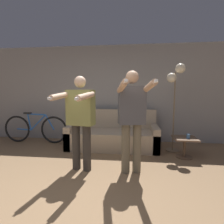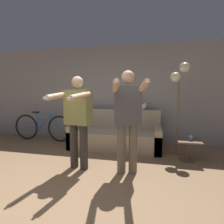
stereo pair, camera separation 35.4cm
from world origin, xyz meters
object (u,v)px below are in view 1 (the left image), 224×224
bicycle (35,129)px  floor_lamp (175,82)px  couch (113,136)px  cat (136,106)px  person_left (80,117)px  person_right (132,115)px  side_table (185,143)px  cup (188,136)px

bicycle → floor_lamp: bearing=-4.1°
couch → cat: size_ratio=4.93×
couch → person_left: person_left is taller
floor_lamp → bicycle: (-3.51, 0.25, -1.19)m
person_right → bicycle: size_ratio=0.96×
person_left → floor_lamp: floor_lamp is taller
floor_lamp → side_table: 1.34m
cat → floor_lamp: bearing=-29.0°
couch → bicycle: couch is taller
side_table → bicycle: (-3.65, 0.66, 0.07)m
person_right → cup: size_ratio=18.23×
person_left → side_table: 2.21m
bicycle → couch: bearing=-3.4°
bicycle → cup: bearing=-11.1°
person_left → cup: person_left is taller
side_table → person_right: bearing=-143.1°
cup → couch: bearing=159.3°
couch → person_left: (-0.40, -1.35, 0.66)m
person_left → floor_lamp: 2.28m
side_table → cup: 0.18m
couch → side_table: (1.55, -0.54, 0.03)m
person_left → cat: person_left is taller
person_right → cat: person_right is taller
couch → cat: bearing=31.7°
person_right → floor_lamp: size_ratio=0.86×
person_right → bicycle: (-2.56, 1.48, -0.61)m
person_left → cat: (0.96, 1.70, 0.05)m
person_right → floor_lamp: (0.95, 1.22, 0.59)m
side_table → cup: (0.04, -0.06, 0.16)m
person_right → bicycle: 3.02m
cup → floor_lamp: bearing=110.7°
cat → cup: (1.03, -0.95, -0.52)m
couch → cup: couch is taller
floor_lamp → couch: bearing=174.9°
cat → cup: bearing=-42.5°
person_left → bicycle: (-1.69, 1.48, -0.56)m
person_left → cat: size_ratio=3.71×
cat → bicycle: size_ratio=0.25×
person_left → person_right: person_right is taller
couch → person_left: bearing=-106.6°
side_table → bicycle: size_ratio=0.26×
floor_lamp → cup: 1.21m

